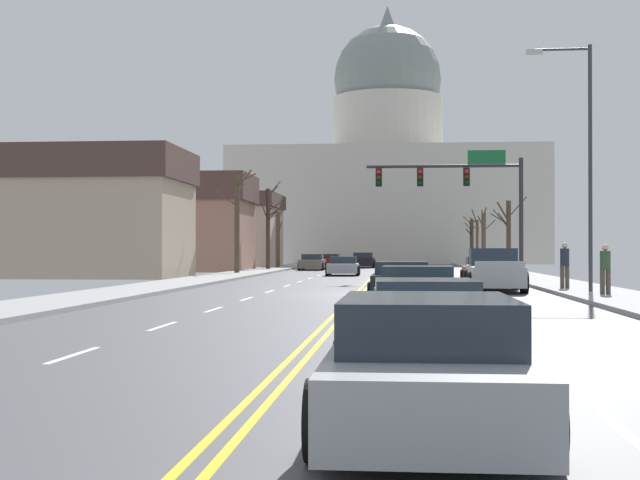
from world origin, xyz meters
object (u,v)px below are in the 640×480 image
at_px(street_lamp_right, 582,147).
at_px(pickup_truck_near_01, 494,272).
at_px(sedan_oncoming_02, 363,260).
at_px(pedestrian_01, 565,263).
at_px(sedan_near_02, 402,282).
at_px(sedan_near_03, 418,294).
at_px(sedan_oncoming_01, 313,263).
at_px(sedan_near_00, 484,271).
at_px(signal_gantry, 464,186).
at_px(sedan_near_05, 427,366).
at_px(sedan_near_04, 425,319).
at_px(sedan_oncoming_03, 331,260).
at_px(sedan_oncoming_00, 343,267).
at_px(pedestrian_00, 605,267).

xyz_separation_m(street_lamp_right, pickup_truck_near_01, (-2.77, 3.10, -4.51)).
height_order(sedan_oncoming_02, pedestrian_01, pedestrian_01).
relative_size(sedan_near_02, sedan_near_03, 1.02).
distance_m(pickup_truck_near_01, sedan_oncoming_01, 35.31).
height_order(street_lamp_right, pickup_truck_near_01, street_lamp_right).
relative_size(pickup_truck_near_01, sedan_near_02, 1.23).
distance_m(sedan_near_00, sedan_oncoming_02, 37.53).
bearing_deg(sedan_near_03, pickup_truck_near_01, 77.19).
bearing_deg(signal_gantry, sedan_oncoming_02, 101.04).
bearing_deg(sedan_oncoming_02, street_lamp_right, -78.33).
distance_m(sedan_near_05, sedan_oncoming_01, 61.25).
xyz_separation_m(sedan_near_00, sedan_near_04, (-3.52, -28.25, -0.04)).
distance_m(sedan_oncoming_01, pedestrian_01, 36.72).
height_order(sedan_near_02, sedan_near_03, sedan_near_02).
xyz_separation_m(sedan_oncoming_02, sedan_oncoming_03, (-3.50, 8.20, -0.07)).
bearing_deg(pedestrian_01, sedan_near_03, -113.21).
relative_size(signal_gantry, pedestrian_01, 4.55).
relative_size(signal_gantry, sedan_oncoming_00, 1.86).
bearing_deg(sedan_oncoming_01, sedan_oncoming_02, 70.80).
xyz_separation_m(sedan_near_04, sedan_near_05, (-0.14, -5.84, 0.03)).
height_order(sedan_near_00, pedestrian_00, pedestrian_00).
bearing_deg(sedan_near_02, pickup_truck_near_01, 62.81).
height_order(pickup_truck_near_01, sedan_near_05, pickup_truck_near_01).
bearing_deg(sedan_near_02, street_lamp_right, 31.49).
distance_m(sedan_near_00, sedan_near_02, 14.51).
height_order(sedan_near_05, sedan_oncoming_02, sedan_oncoming_02).
height_order(sedan_near_05, pedestrian_00, pedestrian_00).
height_order(sedan_oncoming_00, sedan_oncoming_01, sedan_oncoming_01).
bearing_deg(pedestrian_01, pedestrian_00, -83.68).
distance_m(sedan_near_03, sedan_oncoming_03, 66.58).
height_order(sedan_near_02, pedestrian_01, pedestrian_01).
relative_size(sedan_oncoming_00, pedestrian_00, 2.57).
xyz_separation_m(street_lamp_right, sedan_oncoming_03, (-13.18, 55.11, -4.69)).
bearing_deg(pedestrian_01, sedan_oncoming_02, 102.09).
distance_m(sedan_near_00, pedestrian_00, 12.43).
relative_size(sedan_oncoming_00, pedestrian_01, 2.44).
height_order(signal_gantry, sedan_near_04, signal_gantry).
height_order(sedan_oncoming_00, pedestrian_00, pedestrian_00).
height_order(signal_gantry, pedestrian_01, signal_gantry).
bearing_deg(street_lamp_right, sedan_oncoming_03, 103.45).
xyz_separation_m(signal_gantry, sedan_near_05, (-2.98, -37.61, -4.25)).
bearing_deg(sedan_near_04, sedan_near_02, 91.37).
xyz_separation_m(sedan_near_03, sedan_oncoming_02, (-3.69, 57.99, 0.04)).
xyz_separation_m(sedan_oncoming_00, pedestrian_00, (10.26, -25.09, 0.51)).
distance_m(pickup_truck_near_01, sedan_oncoming_03, 53.04).
height_order(street_lamp_right, sedan_near_04, street_lamp_right).
distance_m(sedan_near_04, pedestrian_01, 21.50).
xyz_separation_m(pickup_truck_near_01, sedan_oncoming_02, (-6.91, 43.81, -0.12)).
xyz_separation_m(street_lamp_right, pedestrian_00, (0.33, -2.01, -4.19)).
bearing_deg(sedan_oncoming_00, signal_gantry, -54.57).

